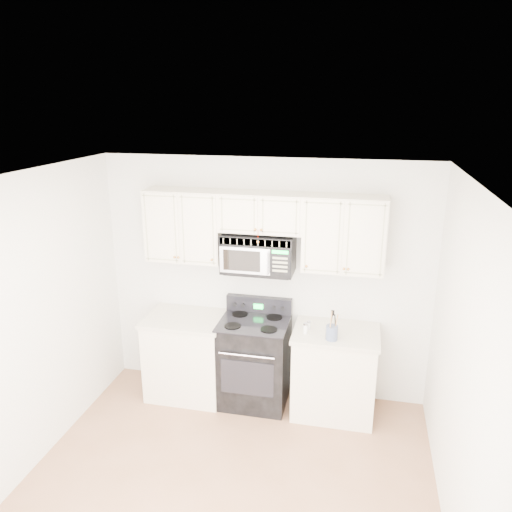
# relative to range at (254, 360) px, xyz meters

# --- Properties ---
(room) EXTENTS (3.51, 3.51, 2.61)m
(room) POSITION_rel_range_xyz_m (0.05, -1.45, 0.82)
(room) COLOR #986C52
(room) RESTS_ON ground
(base_cabinet_left) EXTENTS (0.86, 0.65, 0.92)m
(base_cabinet_left) POSITION_rel_range_xyz_m (-0.75, -0.01, -0.06)
(base_cabinet_left) COLOR silver
(base_cabinet_left) RESTS_ON ground
(base_cabinet_right) EXTENTS (0.86, 0.65, 0.92)m
(base_cabinet_right) POSITION_rel_range_xyz_m (0.85, -0.01, -0.06)
(base_cabinet_right) COLOR silver
(base_cabinet_right) RESTS_ON ground
(range) EXTENTS (0.72, 0.66, 1.11)m
(range) POSITION_rel_range_xyz_m (0.00, 0.00, 0.00)
(range) COLOR black
(range) RESTS_ON ground
(upper_cabinets) EXTENTS (2.44, 0.37, 0.75)m
(upper_cabinets) POSITION_rel_range_xyz_m (0.05, 0.14, 1.45)
(upper_cabinets) COLOR silver
(upper_cabinets) RESTS_ON ground
(microwave) EXTENTS (0.73, 0.42, 0.41)m
(microwave) POSITION_rel_range_xyz_m (0.02, 0.11, 1.17)
(microwave) COLOR black
(microwave) RESTS_ON ground
(utensil_crock) EXTENTS (0.12, 0.12, 0.31)m
(utensil_crock) POSITION_rel_range_xyz_m (0.82, -0.20, 0.52)
(utensil_crock) COLOR #48556D
(utensil_crock) RESTS_ON base_cabinet_right
(shaker_salt) EXTENTS (0.04, 0.04, 0.09)m
(shaker_salt) POSITION_rel_range_xyz_m (0.58, -0.03, 0.48)
(shaker_salt) COLOR white
(shaker_salt) RESTS_ON base_cabinet_right
(shaker_pepper) EXTENTS (0.05, 0.05, 0.11)m
(shaker_pepper) POSITION_rel_range_xyz_m (0.55, -0.12, 0.49)
(shaker_pepper) COLOR white
(shaker_pepper) RESTS_ON base_cabinet_right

